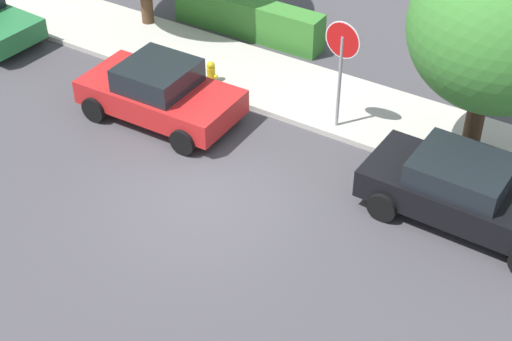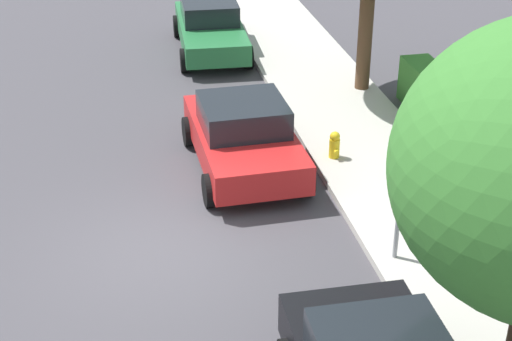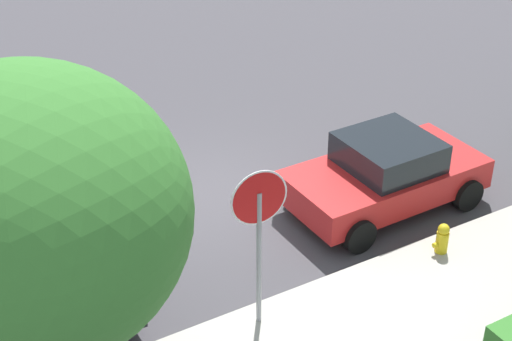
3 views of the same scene
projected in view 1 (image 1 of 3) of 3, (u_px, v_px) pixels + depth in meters
The scene contains 8 objects.
ground_plane at pixel (205, 199), 16.74m from camera, with size 60.00×60.00×0.00m, color #423F44.
sidewalk_curb at pixel (313, 96), 19.89m from camera, with size 32.00×2.63×0.14m, color #B2ADA3.
stop_sign at pixel (341, 56), 17.60m from camera, with size 0.89×0.09×2.85m.
parked_car_black at pixel (469, 192), 15.78m from camera, with size 4.41×2.11×1.42m.
parked_car_red at pixel (160, 92), 18.80m from camera, with size 3.90×2.16×1.47m.
street_tree_near_corner at pixel (501, 27), 15.60m from camera, with size 3.78×3.78×5.22m.
fire_hydrant at pixel (211, 74), 20.20m from camera, with size 0.30×0.22×0.72m.
front_yard_hedge at pixel (248, 17), 22.35m from camera, with size 4.65×0.73×1.08m.
Camera 1 is at (7.82, -10.34, 10.67)m, focal length 55.00 mm.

